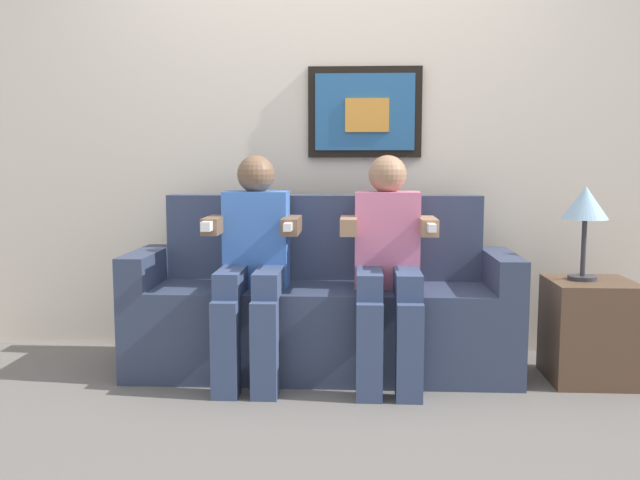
{
  "coord_description": "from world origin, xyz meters",
  "views": [
    {
      "loc": [
        0.18,
        -3.15,
        1.09
      ],
      "look_at": [
        0.0,
        0.15,
        0.7
      ],
      "focal_mm": 38.53,
      "sensor_mm": 36.0,
      "label": 1
    }
  ],
  "objects_px": {
    "person_on_left": "(253,258)",
    "table_lamp": "(585,207)",
    "couch": "(322,310)",
    "person_on_right": "(388,260)",
    "side_table_right": "(589,331)"
  },
  "relations": [
    {
      "from": "couch",
      "to": "side_table_right",
      "type": "distance_m",
      "value": 1.33
    },
    {
      "from": "couch",
      "to": "person_on_right",
      "type": "relative_size",
      "value": 1.76
    },
    {
      "from": "person_on_right",
      "to": "table_lamp",
      "type": "distance_m",
      "value": 1.0
    },
    {
      "from": "person_on_left",
      "to": "side_table_right",
      "type": "relative_size",
      "value": 2.22
    },
    {
      "from": "person_on_left",
      "to": "table_lamp",
      "type": "relative_size",
      "value": 2.41
    },
    {
      "from": "side_table_right",
      "to": "table_lamp",
      "type": "height_order",
      "value": "table_lamp"
    },
    {
      "from": "side_table_right",
      "to": "table_lamp",
      "type": "bearing_deg",
      "value": 145.76
    },
    {
      "from": "person_on_right",
      "to": "table_lamp",
      "type": "xyz_separation_m",
      "value": [
        0.96,
        0.09,
        0.25
      ]
    },
    {
      "from": "table_lamp",
      "to": "side_table_right",
      "type": "bearing_deg",
      "value": -34.24
    },
    {
      "from": "person_on_right",
      "to": "person_on_left",
      "type": "bearing_deg",
      "value": -179.96
    },
    {
      "from": "person_on_left",
      "to": "table_lamp",
      "type": "distance_m",
      "value": 1.64
    },
    {
      "from": "couch",
      "to": "person_on_left",
      "type": "relative_size",
      "value": 1.76
    },
    {
      "from": "person_on_left",
      "to": "person_on_right",
      "type": "height_order",
      "value": "same"
    },
    {
      "from": "table_lamp",
      "to": "couch",
      "type": "bearing_deg",
      "value": 176.43
    },
    {
      "from": "couch",
      "to": "table_lamp",
      "type": "distance_m",
      "value": 1.4
    }
  ]
}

